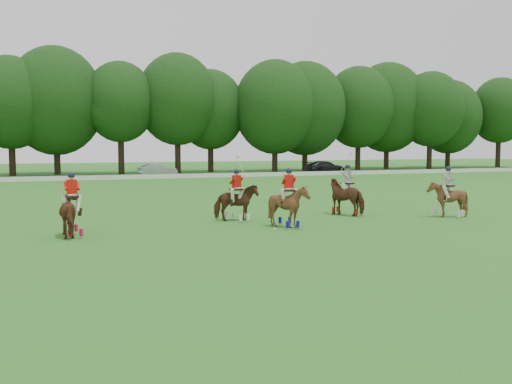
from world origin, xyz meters
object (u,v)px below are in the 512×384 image
object	(u,v)px
car_mid	(157,170)
polo_stripe_b	(447,199)
polo_red_c	(289,206)
polo_ball	(275,229)
car_right	(326,167)
polo_red_a	(72,213)
polo_stripe_a	(347,196)
polo_red_b	(237,202)

from	to	relation	value
car_mid	polo_stripe_b	distance (m)	39.83
polo_red_c	polo_ball	size ratio (longest dim) A/B	27.60
car_right	polo_ball	world-z (taller)	car_right
polo_red_a	polo_red_c	bearing A→B (deg)	-4.40
car_right	polo_red_c	xyz separation A→B (m)	(-21.80, -39.74, 0.20)
polo_stripe_b	polo_red_a	bearing A→B (deg)	179.50
polo_stripe_a	polo_stripe_b	world-z (taller)	polo_stripe_a
polo_red_b	polo_stripe_b	bearing A→B (deg)	-12.17
polo_red_c	polo_stripe_a	bearing A→B (deg)	33.51
car_mid	polo_stripe_a	xyz separation A→B (m)	(2.79, -36.86, 0.23)
polo_red_b	polo_ball	distance (m)	3.31
polo_ball	car_right	bearing A→B (deg)	60.66
polo_red_b	polo_stripe_a	xyz separation A→B (m)	(5.79, 0.24, 0.07)
car_mid	car_right	distance (m)	20.24
polo_red_b	car_mid	bearing A→B (deg)	85.38
polo_ball	polo_stripe_a	bearing A→B (deg)	33.25
polo_red_b	polo_red_a	bearing A→B (deg)	-164.54
polo_red_c	car_right	bearing A→B (deg)	61.26
polo_red_a	polo_stripe_b	bearing A→B (deg)	-0.50
polo_ball	polo_stripe_b	bearing A→B (deg)	6.33
polo_stripe_a	polo_ball	size ratio (longest dim) A/B	33.56
car_right	car_mid	bearing A→B (deg)	87.58
polo_stripe_a	polo_ball	distance (m)	6.26
polo_red_a	polo_stripe_a	world-z (taller)	polo_stripe_a
car_mid	polo_red_a	bearing A→B (deg)	153.14
car_mid	polo_ball	bearing A→B (deg)	164.31
car_right	polo_ball	xyz separation A→B (m)	(-22.63, -40.26, -0.67)
polo_red_c	polo_stripe_b	bearing A→B (deg)	3.48
polo_stripe_b	polo_stripe_a	bearing A→B (deg)	149.83
car_mid	polo_red_a	world-z (taller)	polo_red_a
polo_red_c	polo_stripe_b	xyz separation A→B (m)	(8.43, 0.51, -0.03)
polo_stripe_b	polo_ball	xyz separation A→B (m)	(-9.26, -1.03, -0.84)
car_right	polo_ball	size ratio (longest dim) A/B	54.79
polo_stripe_b	polo_ball	bearing A→B (deg)	-173.67
car_right	polo_stripe_b	size ratio (longest dim) A/B	2.04
car_mid	car_right	bearing A→B (deg)	-102.29
car_right	polo_red_a	size ratio (longest dim) A/B	2.03
car_right	polo_red_c	bearing A→B (deg)	148.84
car_right	polo_stripe_b	bearing A→B (deg)	158.76
car_mid	polo_stripe_b	world-z (taller)	polo_stripe_b
car_right	polo_red_c	world-z (taller)	polo_red_c
polo_stripe_b	polo_red_b	bearing A→B (deg)	167.83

